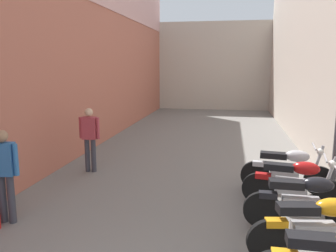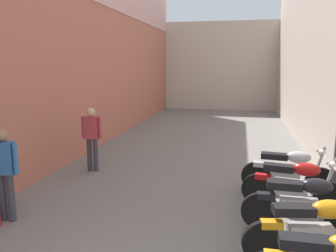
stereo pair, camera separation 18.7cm
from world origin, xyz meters
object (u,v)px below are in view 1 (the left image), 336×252
motorcycle_fifth (295,182)px  pedestrian_further_down (90,135)px  motorcycle_sixth (287,169)px  motorcycle_fourth (305,201)px  motorcycle_third (319,227)px  pedestrian_mid_alley (4,169)px

motorcycle_fifth → pedestrian_further_down: bearing=162.7°
motorcycle_sixth → motorcycle_fifth: bearing=-90.0°
motorcycle_fourth → motorcycle_fifth: same height
motorcycle_sixth → pedestrian_further_down: pedestrian_further_down is taller
motorcycle_third → motorcycle_fifth: same height
pedestrian_mid_alley → motorcycle_third: bearing=-3.9°
motorcycle_third → motorcycle_fourth: bearing=90.0°
motorcycle_fourth → pedestrian_mid_alley: (-4.77, -0.56, 0.42)m
motorcycle_third → pedestrian_further_down: (-4.52, 3.17, 0.42)m
motorcycle_third → pedestrian_further_down: pedestrian_further_down is taller
motorcycle_fourth → pedestrian_further_down: pedestrian_further_down is taller
motorcycle_fifth → motorcycle_sixth: (0.00, 0.83, 0.00)m
motorcycle_fifth → pedestrian_mid_alley: (-4.77, -1.45, 0.42)m
motorcycle_fourth → motorcycle_fifth: 0.88m
motorcycle_third → pedestrian_mid_alley: 4.80m
motorcycle_third → pedestrian_mid_alley: size_ratio=1.17×
motorcycle_fourth → pedestrian_mid_alley: size_ratio=1.18×
pedestrian_mid_alley → pedestrian_further_down: (0.25, 2.85, 0.00)m
motorcycle_fifth → motorcycle_sixth: size_ratio=1.00×
motorcycle_fifth → motorcycle_sixth: same height
pedestrian_mid_alley → pedestrian_further_down: bearing=84.9°
motorcycle_third → motorcycle_fifth: (0.00, 1.77, 0.00)m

